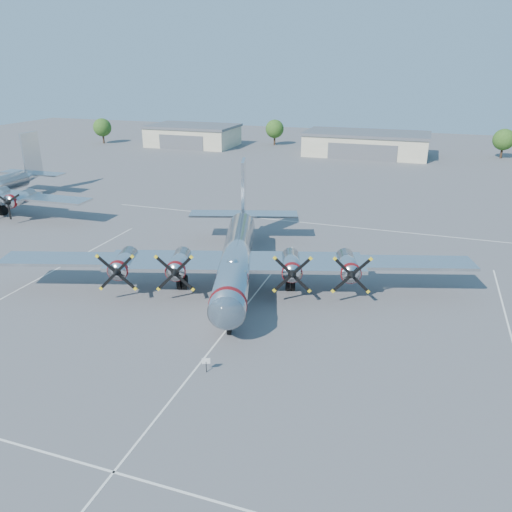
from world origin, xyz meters
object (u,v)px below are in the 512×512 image
(tree_far_west, at_px, (102,127))
(main_bomber_b29, at_px, (237,281))
(hangar_west, at_px, (193,135))
(hangar_center, at_px, (366,144))
(tree_west, at_px, (275,129))
(tree_east, at_px, (504,140))
(info_placard, at_px, (206,362))

(tree_far_west, height_order, main_bomber_b29, tree_far_west)
(hangar_west, relative_size, hangar_center, 0.79)
(hangar_west, relative_size, tree_west, 3.40)
(tree_east, bearing_deg, tree_west, 177.92)
(info_placard, bearing_deg, tree_west, 80.72)
(tree_west, bearing_deg, hangar_center, -17.82)
(hangar_west, distance_m, main_bomber_b29, 89.13)
(tree_west, bearing_deg, main_bomber_b29, -75.50)
(tree_west, relative_size, main_bomber_b29, 0.15)
(tree_far_west, xyz_separation_m, tree_west, (45.00, 12.00, 0.00))
(main_bomber_b29, bearing_deg, tree_west, 87.29)
(info_placard, bearing_deg, tree_far_west, 104.72)
(tree_far_west, bearing_deg, info_placard, -51.74)
(main_bomber_b29, bearing_deg, hangar_center, 70.85)
(tree_far_west, distance_m, tree_east, 100.50)
(hangar_west, height_order, tree_west, tree_west)
(hangar_center, xyz_separation_m, main_bomber_b29, (-2.65, -78.38, -2.71))
(tree_west, distance_m, tree_east, 55.04)
(tree_west, xyz_separation_m, tree_east, (55.00, -2.00, 0.00))
(tree_west, bearing_deg, tree_east, -2.08)
(tree_west, bearing_deg, info_placard, -75.74)
(tree_far_west, height_order, tree_east, same)
(tree_west, xyz_separation_m, info_placard, (25.89, -101.89, -3.43))
(tree_far_west, relative_size, main_bomber_b29, 0.15)
(tree_far_west, bearing_deg, tree_west, 14.93)
(hangar_center, bearing_deg, hangar_west, 180.00)
(hangar_west, xyz_separation_m, tree_east, (75.00, 6.04, 1.51))
(hangar_center, distance_m, main_bomber_b29, 78.48)
(tree_far_west, distance_m, tree_west, 46.57)
(tree_west, height_order, main_bomber_b29, tree_west)
(tree_far_west, relative_size, tree_west, 1.00)
(tree_east, distance_m, info_placard, 104.10)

